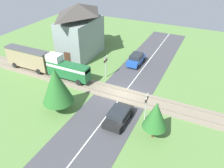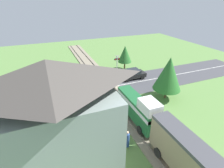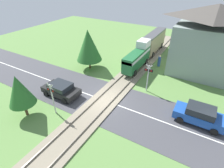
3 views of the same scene
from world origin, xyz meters
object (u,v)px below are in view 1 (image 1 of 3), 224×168
crossing_signal_east_approach (106,64)px  pedestrian_by_station (63,65)px  car_far_side (136,59)px  station_building (80,32)px  train (45,62)px  car_near_crossing (119,116)px  crossing_signal_west_approach (146,103)px

crossing_signal_east_approach → pedestrian_by_station: 6.64m
pedestrian_by_station → car_far_side: bearing=-55.1°
crossing_signal_east_approach → station_building: 8.24m
train → car_near_crossing: 13.66m
car_near_crossing → car_far_side: 13.08m
train → car_far_side: bearing=-50.1°
train → crossing_signal_east_approach: bearing=-69.2°
car_far_side → crossing_signal_west_approach: size_ratio=1.26×
crossing_signal_east_approach → car_near_crossing: bearing=-144.7°
car_far_side → crossing_signal_east_approach: bearing=157.1°
train → car_far_side: (8.36, -10.00, -1.03)m
car_far_side → crossing_signal_east_approach: size_ratio=1.26×
station_building → crossing_signal_east_approach: bearing=-123.6°
station_building → pedestrian_by_station: (-5.09, -0.19, -3.27)m
car_far_side → pedestrian_by_station: bearing=124.9°
train → crossing_signal_west_approach: (-2.92, -15.18, 0.16)m
car_far_side → pedestrian_by_station: car_far_side is taller
crossing_signal_west_approach → pedestrian_by_station: size_ratio=2.03×
car_near_crossing → crossing_signal_east_approach: (7.31, 5.18, 1.28)m
train → pedestrian_by_station: bearing=-28.7°
car_far_side → train: bearing=129.9°
car_near_crossing → pedestrian_by_station: (6.65, 11.65, -0.03)m
train → car_near_crossing: (-4.39, -12.88, -1.13)m
car_far_side → crossing_signal_east_approach: 6.03m
crossing_signal_west_approach → crossing_signal_east_approach: 9.49m
crossing_signal_west_approach → station_building: 17.59m
crossing_signal_west_approach → crossing_signal_east_approach: same height
car_near_crossing → crossing_signal_east_approach: size_ratio=1.24×
train → station_building: 7.72m
car_near_crossing → pedestrian_by_station: 13.41m
crossing_signal_west_approach → pedestrian_by_station: 14.94m
station_building → pedestrian_by_station: size_ratio=5.27×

